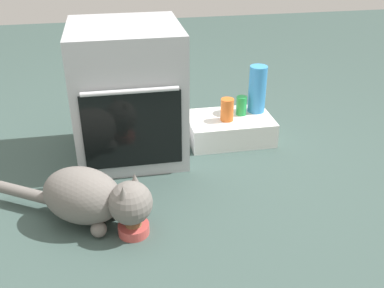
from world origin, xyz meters
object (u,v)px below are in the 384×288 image
at_px(oven, 128,93).
at_px(sauce_jar, 227,110).
at_px(cat, 92,197).
at_px(soda_can, 241,106).
at_px(water_bottle, 257,89).
at_px(food_bowl, 134,228).
at_px(pantry_cabinet, 229,128).

height_order(oven, sauce_jar, oven).
relative_size(cat, soda_can, 6.24).
height_order(cat, water_bottle, water_bottle).
bearing_deg(cat, food_bowl, 0.00).
bearing_deg(water_bottle, soda_can, -163.20).
distance_m(food_bowl, water_bottle, 1.26).
distance_m(oven, pantry_cabinet, 0.69).
bearing_deg(soda_can, sauce_jar, -149.05).
relative_size(oven, soda_can, 6.37).
bearing_deg(pantry_cabinet, cat, -139.68).
relative_size(oven, water_bottle, 2.55).
distance_m(oven, cat, 0.74).
bearing_deg(sauce_jar, cat, -140.06).
height_order(soda_can, water_bottle, water_bottle).
relative_size(cat, water_bottle, 2.50).
bearing_deg(pantry_cabinet, water_bottle, 18.77).
relative_size(cat, sauce_jar, 5.35).
bearing_deg(food_bowl, sauce_jar, 50.96).
relative_size(oven, food_bowl, 5.36).
xyz_separation_m(oven, food_bowl, (-0.04, -0.77, -0.35)).
bearing_deg(soda_can, pantry_cabinet, -158.65).
relative_size(water_bottle, sauce_jar, 2.14).
distance_m(water_bottle, sauce_jar, 0.25).
xyz_separation_m(soda_can, sauce_jar, (-0.11, -0.07, 0.01)).
height_order(cat, sauce_jar, sauce_jar).
height_order(pantry_cabinet, cat, cat).
bearing_deg(food_bowl, water_bottle, 45.93).
bearing_deg(sauce_jar, pantry_cabinet, 49.08).
bearing_deg(pantry_cabinet, soda_can, 21.35).
xyz_separation_m(oven, pantry_cabinet, (0.62, 0.05, -0.31)).
height_order(food_bowl, soda_can, soda_can).
xyz_separation_m(oven, sauce_jar, (0.59, 0.01, -0.16)).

